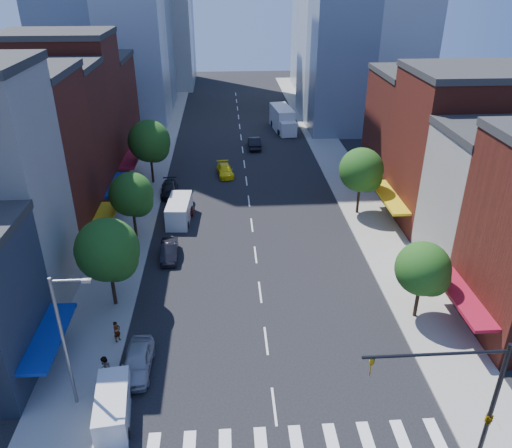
{
  "coord_description": "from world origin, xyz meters",
  "views": [
    {
      "loc": [
        -2.5,
        -21.72,
        23.74
      ],
      "look_at": [
        -0.18,
        14.54,
        5.0
      ],
      "focal_mm": 35.0,
      "sensor_mm": 36.0,
      "label": 1
    }
  ],
  "objects_px": {
    "parked_car_second": "(169,251)",
    "cargo_van_near": "(113,408)",
    "pedestrian_near": "(117,331)",
    "pedestrian_far": "(105,370)",
    "parked_car_third": "(181,205)",
    "traffic_car_far": "(290,129)",
    "cargo_van_far": "(179,211)",
    "box_truck": "(283,120)",
    "taxi": "(225,170)",
    "parked_car_rear": "(169,189)",
    "parked_car_front": "(138,361)",
    "traffic_car_oncoming": "(254,142)"
  },
  "relations": [
    {
      "from": "cargo_van_near",
      "to": "pedestrian_near",
      "type": "relative_size",
      "value": 2.89
    },
    {
      "from": "parked_car_front",
      "to": "traffic_car_oncoming",
      "type": "relative_size",
      "value": 0.92
    },
    {
      "from": "traffic_car_far",
      "to": "pedestrian_far",
      "type": "bearing_deg",
      "value": 63.29
    },
    {
      "from": "parked_car_second",
      "to": "parked_car_rear",
      "type": "bearing_deg",
      "value": 92.11
    },
    {
      "from": "cargo_van_far",
      "to": "taxi",
      "type": "relative_size",
      "value": 1.23
    },
    {
      "from": "parked_car_second",
      "to": "box_truck",
      "type": "height_order",
      "value": "box_truck"
    },
    {
      "from": "parked_car_second",
      "to": "traffic_car_far",
      "type": "height_order",
      "value": "traffic_car_far"
    },
    {
      "from": "parked_car_front",
      "to": "parked_car_rear",
      "type": "relative_size",
      "value": 0.99
    },
    {
      "from": "pedestrian_far",
      "to": "traffic_car_far",
      "type": "bearing_deg",
      "value": 163.65
    },
    {
      "from": "parked_car_third",
      "to": "pedestrian_far",
      "type": "bearing_deg",
      "value": -101.19
    },
    {
      "from": "parked_car_front",
      "to": "pedestrian_far",
      "type": "height_order",
      "value": "pedestrian_far"
    },
    {
      "from": "pedestrian_far",
      "to": "parked_car_third",
      "type": "bearing_deg",
      "value": 176.09
    },
    {
      "from": "parked_car_front",
      "to": "box_truck",
      "type": "bearing_deg",
      "value": 74.62
    },
    {
      "from": "parked_car_rear",
      "to": "pedestrian_near",
      "type": "distance_m",
      "value": 25.94
    },
    {
      "from": "traffic_car_oncoming",
      "to": "parked_car_third",
      "type": "bearing_deg",
      "value": 65.66
    },
    {
      "from": "parked_car_rear",
      "to": "parked_car_third",
      "type": "bearing_deg",
      "value": -72.01
    },
    {
      "from": "cargo_van_near",
      "to": "pedestrian_near",
      "type": "bearing_deg",
      "value": 91.8
    },
    {
      "from": "cargo_van_near",
      "to": "traffic_car_oncoming",
      "type": "bearing_deg",
      "value": 70.56
    },
    {
      "from": "parked_car_front",
      "to": "parked_car_second",
      "type": "distance_m",
      "value": 14.44
    },
    {
      "from": "parked_car_second",
      "to": "cargo_van_far",
      "type": "xyz_separation_m",
      "value": [
        0.39,
        7.41,
        0.45
      ]
    },
    {
      "from": "cargo_van_near",
      "to": "traffic_car_far",
      "type": "height_order",
      "value": "cargo_van_near"
    },
    {
      "from": "parked_car_rear",
      "to": "pedestrian_near",
      "type": "relative_size",
      "value": 2.85
    },
    {
      "from": "parked_car_front",
      "to": "parked_car_second",
      "type": "xyz_separation_m",
      "value": [
        0.76,
        14.42,
        -0.08
      ]
    },
    {
      "from": "parked_car_second",
      "to": "taxi",
      "type": "distance_m",
      "value": 20.8
    },
    {
      "from": "parked_car_third",
      "to": "traffic_car_far",
      "type": "xyz_separation_m",
      "value": [
        15.45,
        27.68,
        -0.03
      ]
    },
    {
      "from": "cargo_van_far",
      "to": "parked_car_third",
      "type": "bearing_deg",
      "value": 93.26
    },
    {
      "from": "taxi",
      "to": "pedestrian_far",
      "type": "height_order",
      "value": "pedestrian_far"
    },
    {
      "from": "cargo_van_near",
      "to": "pedestrian_far",
      "type": "bearing_deg",
      "value": 102.15
    },
    {
      "from": "cargo_van_near",
      "to": "box_truck",
      "type": "distance_m",
      "value": 60.24
    },
    {
      "from": "cargo_van_far",
      "to": "box_truck",
      "type": "relative_size",
      "value": 0.61
    },
    {
      "from": "cargo_van_near",
      "to": "taxi",
      "type": "height_order",
      "value": "cargo_van_near"
    },
    {
      "from": "pedestrian_near",
      "to": "parked_car_second",
      "type": "bearing_deg",
      "value": 20.79
    },
    {
      "from": "pedestrian_near",
      "to": "taxi",
      "type": "bearing_deg",
      "value": 19.54
    },
    {
      "from": "parked_car_second",
      "to": "pedestrian_far",
      "type": "height_order",
      "value": "pedestrian_far"
    },
    {
      "from": "taxi",
      "to": "traffic_car_far",
      "type": "xyz_separation_m",
      "value": [
        10.59,
        17.45,
        0.05
      ]
    },
    {
      "from": "parked_car_front",
      "to": "traffic_car_oncoming",
      "type": "bearing_deg",
      "value": 77.73
    },
    {
      "from": "parked_car_rear",
      "to": "box_truck",
      "type": "bearing_deg",
      "value": 54.7
    },
    {
      "from": "taxi",
      "to": "box_truck",
      "type": "xyz_separation_m",
      "value": [
        9.57,
        19.39,
        1.05
      ]
    },
    {
      "from": "cargo_van_far",
      "to": "traffic_car_oncoming",
      "type": "relative_size",
      "value": 1.12
    },
    {
      "from": "parked_car_second",
      "to": "pedestrian_near",
      "type": "bearing_deg",
      "value": -105.73
    },
    {
      "from": "parked_car_second",
      "to": "cargo_van_near",
      "type": "distance_m",
      "value": 18.51
    },
    {
      "from": "traffic_car_far",
      "to": "box_truck",
      "type": "xyz_separation_m",
      "value": [
        -1.02,
        1.93,
        1.0
      ]
    },
    {
      "from": "parked_car_rear",
      "to": "taxi",
      "type": "bearing_deg",
      "value": 38.59
    },
    {
      "from": "parked_car_second",
      "to": "cargo_van_near",
      "type": "bearing_deg",
      "value": -97.92
    },
    {
      "from": "cargo_van_far",
      "to": "traffic_car_oncoming",
      "type": "bearing_deg",
      "value": 71.74
    },
    {
      "from": "cargo_van_far",
      "to": "traffic_car_far",
      "type": "bearing_deg",
      "value": 66.33
    },
    {
      "from": "cargo_van_far",
      "to": "pedestrian_near",
      "type": "relative_size",
      "value": 3.41
    },
    {
      "from": "traffic_car_far",
      "to": "parked_car_second",
      "type": "bearing_deg",
      "value": 59.61
    },
    {
      "from": "taxi",
      "to": "pedestrian_far",
      "type": "relative_size",
      "value": 2.32
    },
    {
      "from": "parked_car_second",
      "to": "parked_car_rear",
      "type": "xyz_separation_m",
      "value": [
        -1.29,
        14.39,
        -0.02
      ]
    }
  ]
}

